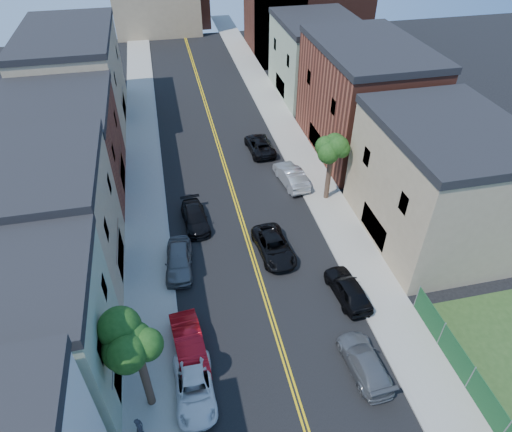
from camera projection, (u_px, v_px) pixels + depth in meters
sidewalk_left at (142, 160)px, 44.34m from camera, size 3.20×100.00×0.15m
sidewalk_right at (294, 143)px, 47.00m from camera, size 3.20×100.00×0.15m
curb_left at (160, 158)px, 44.63m from camera, size 0.30×100.00×0.15m
curb_right at (278, 145)px, 46.71m from camera, size 0.30×100.00×0.15m
bldg_left_palegrn at (16, 348)px, 22.45m from camera, size 9.00×8.00×8.50m
bldg_left_tan_near at (42, 231)px, 29.14m from camera, size 9.00×10.00×9.00m
bldg_left_brick at (63, 153)px, 37.81m from camera, size 9.00×12.00×8.00m
bldg_left_tan_far at (76, 82)px, 47.98m from camera, size 9.00×16.00×9.50m
bldg_right_tan at (436, 186)px, 33.09m from camera, size 9.00×12.00×9.00m
bldg_right_brick at (362, 102)px, 43.42m from camera, size 9.00×14.00×10.00m
bldg_right_palegrn at (316, 60)px, 54.53m from camera, size 9.00×12.00×8.50m
church at (300, 2)px, 64.49m from camera, size 16.20×14.20×22.60m
fence_right at (487, 403)px, 23.45m from camera, size 0.04×15.00×1.90m
tree_left_mid at (132, 329)px, 20.50m from camera, size 5.20×5.20×9.29m
tree_right_far at (333, 141)px, 35.84m from camera, size 4.40×4.40×8.03m
red_sedan at (189, 344)px, 26.66m from camera, size 2.14×4.95×1.58m
white_pickup at (195, 388)px, 24.61m from camera, size 2.22×4.75×1.31m
grey_car_left at (179, 260)px, 32.24m from camera, size 2.36×4.91×1.62m
black_car_left at (195, 218)px, 36.24m from camera, size 2.23×4.80×1.36m
grey_car_right at (365, 362)px, 25.84m from camera, size 2.13×4.82×1.37m
black_car_right at (348, 289)px, 30.14m from camera, size 2.25×4.71×1.55m
silver_car_right at (291, 176)px, 40.78m from camera, size 2.37×5.18×1.65m
dark_car_right_far at (260, 145)px, 45.41m from camera, size 2.62×5.21×1.41m
black_suv_lane at (274, 246)px, 33.51m from camera, size 2.75×5.25×1.41m
pedestrian_left at (139, 427)px, 22.65m from camera, size 0.43×0.60×1.52m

